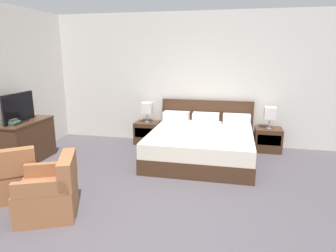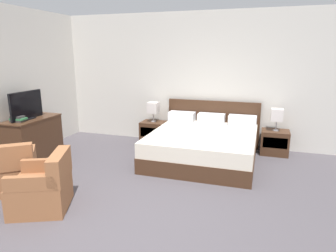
% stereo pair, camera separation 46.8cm
% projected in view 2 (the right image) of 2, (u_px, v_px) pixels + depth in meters
% --- Properties ---
extents(ground_plane, '(10.60, 10.60, 0.00)m').
position_uv_depth(ground_plane, '(123.00, 223.00, 3.61)').
color(ground_plane, '#4C474C').
extents(wall_back, '(7.20, 0.06, 2.85)m').
position_uv_depth(wall_back, '(193.00, 80.00, 6.56)').
color(wall_back, beige).
rests_on(wall_back, ground).
extents(wall_left, '(0.06, 5.33, 2.85)m').
position_uv_depth(wall_left, '(7.00, 85.00, 5.53)').
color(wall_left, beige).
rests_on(wall_left, ground).
extents(bed, '(1.99, 2.08, 0.99)m').
position_uv_depth(bed, '(204.00, 144.00, 5.71)').
color(bed, '#422819').
rests_on(bed, ground).
extents(nightstand_left, '(0.54, 0.44, 0.49)m').
position_uv_depth(nightstand_left, '(154.00, 132.00, 6.80)').
color(nightstand_left, '#422819').
rests_on(nightstand_left, ground).
extents(nightstand_right, '(0.54, 0.44, 0.49)m').
position_uv_depth(nightstand_right, '(275.00, 142.00, 6.03)').
color(nightstand_right, '#422819').
rests_on(nightstand_right, ground).
extents(table_lamp_left, '(0.23, 0.23, 0.44)m').
position_uv_depth(table_lamp_left, '(153.00, 108.00, 6.67)').
color(table_lamp_left, '#B7B7BC').
rests_on(table_lamp_left, nightstand_left).
extents(table_lamp_right, '(0.23, 0.23, 0.44)m').
position_uv_depth(table_lamp_right, '(277.00, 115.00, 5.89)').
color(table_lamp_right, '#B7B7BC').
rests_on(table_lamp_right, nightstand_right).
extents(dresser, '(0.54, 1.13, 0.78)m').
position_uv_depth(dresser, '(33.00, 137.00, 5.81)').
color(dresser, '#422819').
rests_on(dresser, ground).
extents(tv, '(0.18, 0.78, 0.53)m').
position_uv_depth(tv, '(26.00, 106.00, 5.58)').
color(tv, black).
rests_on(tv, dresser).
extents(book_red_cover, '(0.25, 0.22, 0.04)m').
position_uv_depth(book_red_cover, '(18.00, 121.00, 5.43)').
color(book_red_cover, '#383333').
rests_on(book_red_cover, dresser).
extents(book_blue_cover, '(0.28, 0.21, 0.03)m').
position_uv_depth(book_blue_cover, '(18.00, 119.00, 5.42)').
color(book_blue_cover, '#2D7042').
rests_on(book_blue_cover, book_red_cover).
extents(book_small_top, '(0.23, 0.17, 0.04)m').
position_uv_depth(book_small_top, '(17.00, 117.00, 5.42)').
color(book_small_top, '#383333').
rests_on(book_small_top, book_blue_cover).
extents(armchair_by_window, '(0.96, 0.96, 0.76)m').
position_uv_depth(armchair_by_window, '(11.00, 172.00, 4.42)').
color(armchair_by_window, '#935B38').
rests_on(armchair_by_window, ground).
extents(armchair_companion, '(0.91, 0.90, 0.76)m').
position_uv_depth(armchair_companion, '(44.00, 188.00, 3.89)').
color(armchair_companion, '#935B38').
rests_on(armchair_companion, ground).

